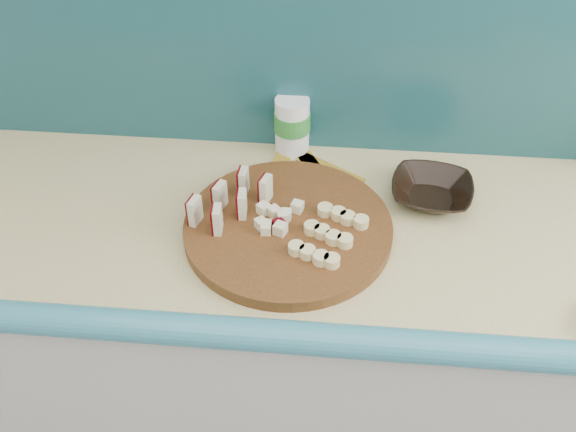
# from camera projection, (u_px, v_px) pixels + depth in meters

# --- Properties ---
(kitchen_counter) EXTENTS (2.20, 0.63, 0.91)m
(kitchen_counter) POSITION_uv_depth(u_px,v_px,m) (376.00, 360.00, 1.62)
(kitchen_counter) COLOR beige
(kitchen_counter) RESTS_ON ground
(backsplash) EXTENTS (2.20, 0.02, 0.50)m
(backsplash) POSITION_uv_depth(u_px,v_px,m) (404.00, 52.00, 1.37)
(backsplash) COLOR teal
(backsplash) RESTS_ON kitchen_counter
(cutting_board) EXTENTS (0.56, 0.56, 0.03)m
(cutting_board) POSITION_uv_depth(u_px,v_px,m) (288.00, 228.00, 1.30)
(cutting_board) COLOR #47260F
(cutting_board) RESTS_ON kitchen_counter
(apple_wedges) EXTENTS (0.17, 0.16, 0.06)m
(apple_wedges) POSITION_uv_depth(u_px,v_px,m) (230.00, 200.00, 1.31)
(apple_wedges) COLOR beige
(apple_wedges) RESTS_ON cutting_board
(apple_chunks) EXTENTS (0.06, 0.06, 0.02)m
(apple_chunks) POSITION_uv_depth(u_px,v_px,m) (276.00, 216.00, 1.30)
(apple_chunks) COLOR #FFF7CB
(apple_chunks) RESTS_ON cutting_board
(banana_slices) EXTENTS (0.15, 0.18, 0.02)m
(banana_slices) POSITION_uv_depth(u_px,v_px,m) (329.00, 235.00, 1.26)
(banana_slices) COLOR beige
(banana_slices) RESTS_ON cutting_board
(brown_bowl) EXTENTS (0.20, 0.20, 0.04)m
(brown_bowl) POSITION_uv_depth(u_px,v_px,m) (432.00, 192.00, 1.38)
(brown_bowl) COLOR black
(brown_bowl) RESTS_ON kitchen_counter
(canister) EXTENTS (0.08, 0.08, 0.14)m
(canister) POSITION_uv_depth(u_px,v_px,m) (292.00, 124.00, 1.48)
(canister) COLOR white
(canister) RESTS_ON kitchen_counter
(banana_peel) EXTENTS (0.23, 0.19, 0.01)m
(banana_peel) POSITION_uv_depth(u_px,v_px,m) (306.00, 165.00, 1.48)
(banana_peel) COLOR gold
(banana_peel) RESTS_ON kitchen_counter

